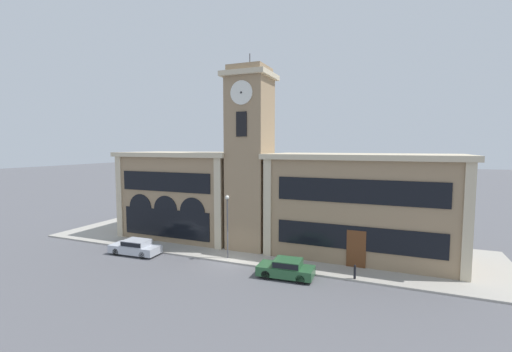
# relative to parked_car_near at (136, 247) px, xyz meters

# --- Properties ---
(ground_plane) EXTENTS (300.00, 300.00, 0.00)m
(ground_plane) POSITION_rel_parked_car_near_xyz_m (8.87, 1.14, -0.72)
(ground_plane) COLOR #56565B
(sidewalk_kerb) EXTENTS (44.20, 12.11, 0.15)m
(sidewalk_kerb) POSITION_rel_parked_car_near_xyz_m (8.87, 7.19, -0.64)
(sidewalk_kerb) COLOR #A39E93
(sidewalk_kerb) RESTS_ON ground_plane
(clock_tower) EXTENTS (4.37, 4.37, 18.40)m
(clock_tower) POSITION_rel_parked_car_near_xyz_m (8.87, 5.80, 7.95)
(clock_tower) COLOR #937A5B
(clock_tower) RESTS_ON ground_plane
(town_hall_left_wing) EXTENTS (13.40, 7.97, 9.22)m
(town_hall_left_wing) POSITION_rel_parked_car_near_xyz_m (0.39, 7.57, 3.92)
(town_hall_left_wing) COLOR #937A5B
(town_hall_left_wing) RESTS_ON ground_plane
(town_hall_right_wing) EXTENTS (16.67, 7.97, 9.19)m
(town_hall_right_wing) POSITION_rel_parked_car_near_xyz_m (18.99, 7.58, 3.90)
(town_hall_right_wing) COLOR #937A5B
(town_hall_right_wing) RESTS_ON ground_plane
(parked_car_near) EXTENTS (4.72, 2.09, 1.37)m
(parked_car_near) POSITION_rel_parked_car_near_xyz_m (0.00, 0.00, 0.00)
(parked_car_near) COLOR #B2B7C1
(parked_car_near) RESTS_ON ground_plane
(parked_car_mid) EXTENTS (4.29, 2.09, 1.42)m
(parked_car_mid) POSITION_rel_parked_car_near_xyz_m (14.39, -0.00, 0.02)
(parked_car_mid) COLOR #285633
(parked_car_mid) RESTS_ON ground_plane
(street_lamp) EXTENTS (0.36, 0.36, 5.52)m
(street_lamp) POSITION_rel_parked_car_near_xyz_m (8.45, 1.92, 3.08)
(street_lamp) COLOR #4C4C51
(street_lamp) RESTS_ON sidewalk_kerb
(bollard) EXTENTS (0.18, 0.18, 1.06)m
(bollard) POSITION_rel_parked_car_near_xyz_m (19.21, 1.34, -0.05)
(bollard) COLOR black
(bollard) RESTS_ON sidewalk_kerb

